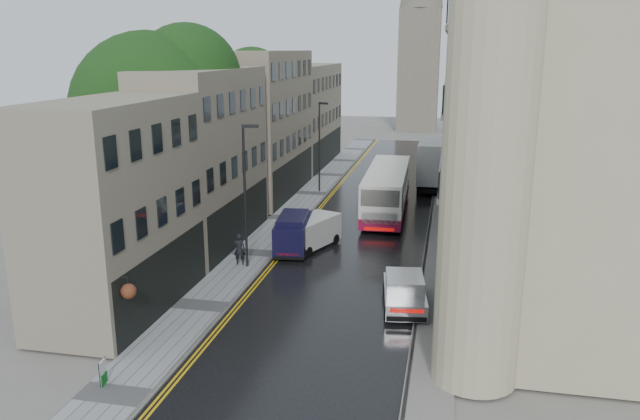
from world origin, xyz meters
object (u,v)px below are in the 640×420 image
at_px(pedestrian, 239,249).
at_px(estate_sign, 103,373).
at_px(tree_far, 229,125).
at_px(silver_hatchback, 387,303).
at_px(navy_van, 275,239).
at_px(lamp_post_near, 245,198).
at_px(white_van, 285,237).
at_px(white_lorry, 419,168).
at_px(tree_near, 152,137).
at_px(lamp_post_far, 319,148).
at_px(cream_bus, 365,201).

height_order(pedestrian, estate_sign, pedestrian).
distance_m(tree_far, silver_hatchback, 27.19).
bearing_deg(navy_van, lamp_post_near, -126.51).
distance_m(silver_hatchback, estate_sign, 12.70).
bearing_deg(white_van, white_lorry, 89.94).
height_order(white_lorry, silver_hatchback, white_lorry).
bearing_deg(lamp_post_near, estate_sign, -101.71).
bearing_deg(tree_near, estate_sign, -70.69).
bearing_deg(silver_hatchback, navy_van, 127.81).
distance_m(tree_far, estate_sign, 30.88).
xyz_separation_m(tree_near, pedestrian, (6.55, -3.05, -5.90)).
height_order(tree_far, lamp_post_far, tree_far).
distance_m(navy_van, lamp_post_near, 3.72).
distance_m(white_van, estate_sign, 16.98).
distance_m(white_lorry, estate_sign, 36.56).
bearing_deg(lamp_post_far, tree_far, -134.15).
height_order(white_van, lamp_post_near, lamp_post_near).
bearing_deg(silver_hatchback, estate_sign, -147.76).
height_order(white_lorry, lamp_post_far, lamp_post_far).
bearing_deg(pedestrian, tree_near, -35.42).
distance_m(cream_bus, silver_hatchback, 16.36).
distance_m(tree_far, lamp_post_near, 17.72).
xyz_separation_m(tree_far, pedestrian, (6.25, -16.05, -5.19)).
xyz_separation_m(white_lorry, navy_van, (-7.46, -19.66, -0.98)).
bearing_deg(silver_hatchback, lamp_post_far, 101.29).
distance_m(white_lorry, navy_van, 21.05).
distance_m(tree_near, white_lorry, 24.59).
distance_m(tree_near, navy_van, 10.07).
relative_size(pedestrian, lamp_post_near, 0.23).
bearing_deg(silver_hatchback, white_van, 122.46).
relative_size(navy_van, lamp_post_near, 0.59).
height_order(white_lorry, estate_sign, white_lorry).
relative_size(navy_van, lamp_post_far, 0.62).
relative_size(silver_hatchback, pedestrian, 2.40).
bearing_deg(pedestrian, white_van, -132.87).
distance_m(cream_bus, lamp_post_far, 11.06).
bearing_deg(navy_van, white_lorry, 62.92).
xyz_separation_m(silver_hatchback, lamp_post_near, (-8.63, 5.50, 3.34)).
bearing_deg(tree_near, white_van, -0.39).
relative_size(cream_bus, pedestrian, 6.84).
distance_m(white_lorry, silver_hatchback, 27.15).
bearing_deg(cream_bus, navy_van, -117.89).
bearing_deg(lamp_post_near, white_van, 59.64).
distance_m(silver_hatchback, navy_van, 10.58).
relative_size(tree_near, lamp_post_far, 1.80).
height_order(tree_near, pedestrian, tree_near).
xyz_separation_m(tree_near, silver_hatchback, (15.69, -8.76, -6.09)).
bearing_deg(lamp_post_far, tree_near, -95.67).
relative_size(white_van, estate_sign, 4.72).
bearing_deg(tree_far, navy_van, -61.07).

